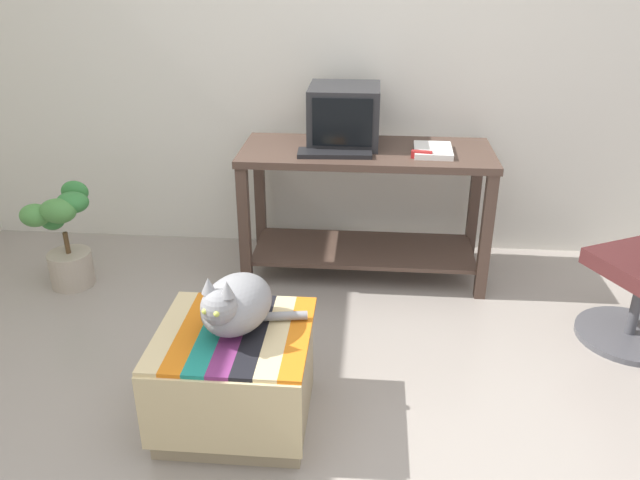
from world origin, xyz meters
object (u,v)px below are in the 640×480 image
Objects in this scene: keyboard at (335,153)px; ottoman_with_blanket at (236,376)px; stapler at (422,155)px; book at (433,150)px; cat at (235,304)px; desk at (365,191)px; tv_monitor at (344,116)px; potted_plant at (64,237)px.

ottoman_with_blanket is (-0.32, -1.24, -0.57)m from keyboard.
keyboard is at bearing 97.26° from stapler.
book reaches higher than cat.
desk reaches higher than ottoman_with_blanket.
desk is at bearing 174.62° from book.
tv_monitor is 0.98× the size of keyboard.
tv_monitor is 3.58× the size of stapler.
desk is 1.72m from potted_plant.
cat is (-0.31, -1.22, -0.24)m from keyboard.
tv_monitor is 1.66m from ottoman_with_blanket.
ottoman_with_blanket is 0.33m from cat.
book is (0.49, -0.14, -0.14)m from tv_monitor.
book is at bearing 57.25° from ottoman_with_blanket.
tv_monitor is at bearing 92.96° from cat.
tv_monitor is 0.65× the size of ottoman_with_blanket.
desk is at bearing 73.09° from stapler.
stapler is (0.46, -0.01, 0.01)m from keyboard.
desk is 3.57× the size of tv_monitor.
potted_plant is (-2.04, -0.27, -0.48)m from book.
book is 0.12m from stapler.
tv_monitor reaches higher than stapler.
cat is at bearing -109.18° from desk.
tv_monitor is 0.51m from stapler.
keyboard reaches higher than cat.
book is 2.47× the size of stapler.
ottoman_with_blanket is 1.59m from potted_plant.
stapler is (0.78, 1.22, 0.58)m from ottoman_with_blanket.
ottoman_with_blanket is 1.01× the size of potted_plant.
tv_monitor is (-0.13, 0.09, 0.41)m from desk.
ottoman_with_blanket is at bearing -109.39° from desk.
cat is (0.01, 0.02, 0.33)m from ottoman_with_blanket.
cat is 1.60m from potted_plant.
desk is at bearing 34.27° from keyboard.
potted_plant is (-1.68, -0.32, -0.21)m from desk.
ottoman_with_blanket is 5.51× the size of stapler.
ottoman_with_blanket is at bearing -107.34° from keyboard.
desk is 0.42m from stapler.
keyboard is 0.66× the size of ottoman_with_blanket.
book is at bearing 73.62° from cat.
stapler is (0.77, 1.21, 0.25)m from cat.
cat is 0.74× the size of potted_plant.
book is at bearing -26.09° from stapler.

